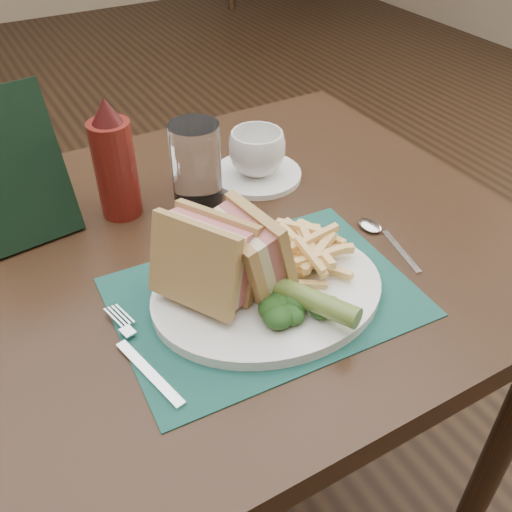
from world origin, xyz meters
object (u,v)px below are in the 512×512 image
(table_main, at_px, (225,401))
(sandwich_half_a, at_px, (194,269))
(sandwich_half_b, at_px, (235,256))
(check_presenter, at_px, (14,170))
(coffee_cup, at_px, (257,153))
(saucer, at_px, (257,175))
(placemat, at_px, (264,297))
(ketchup_bottle, at_px, (114,159))
(plate, at_px, (268,292))
(drinking_glass, at_px, (196,164))

(table_main, relative_size, sandwich_half_a, 7.70)
(sandwich_half_b, relative_size, check_presenter, 0.49)
(sandwich_half_b, relative_size, coffee_cup, 1.16)
(table_main, height_order, saucer, saucer)
(placemat, xyz_separation_m, saucer, (0.14, 0.26, 0.00))
(sandwich_half_a, relative_size, ketchup_bottle, 0.63)
(coffee_cup, xyz_separation_m, check_presenter, (-0.37, 0.03, 0.06))
(sandwich_half_a, distance_m, check_presenter, 0.31)
(plate, distance_m, drinking_glass, 0.26)
(plate, xyz_separation_m, coffee_cup, (0.14, 0.27, 0.04))
(ketchup_bottle, bearing_deg, coffee_cup, -3.04)
(drinking_glass, distance_m, ketchup_bottle, 0.12)
(sandwich_half_a, height_order, check_presenter, check_presenter)
(saucer, bearing_deg, placemat, -118.07)
(table_main, height_order, placemat, placemat)
(table_main, relative_size, sandwich_half_b, 8.35)
(sandwich_half_b, relative_size, saucer, 0.72)
(table_main, height_order, sandwich_half_b, sandwich_half_b)
(plate, bearing_deg, drinking_glass, 93.32)
(coffee_cup, height_order, ketchup_bottle, ketchup_bottle)
(table_main, relative_size, coffee_cup, 9.65)
(table_main, height_order, plate, plate)
(sandwich_half_a, height_order, coffee_cup, sandwich_half_a)
(sandwich_half_a, relative_size, saucer, 0.78)
(sandwich_half_a, bearing_deg, table_main, 25.39)
(saucer, bearing_deg, check_presenter, 175.89)
(sandwich_half_b, xyz_separation_m, drinking_glass, (0.06, 0.24, -0.01))
(placemat, height_order, check_presenter, check_presenter)
(sandwich_half_b, distance_m, drinking_glass, 0.24)
(coffee_cup, height_order, drinking_glass, drinking_glass)
(check_presenter, bearing_deg, coffee_cup, -10.85)
(saucer, bearing_deg, coffee_cup, 0.00)
(saucer, relative_size, ketchup_bottle, 0.81)
(placemat, relative_size, drinking_glass, 2.88)
(table_main, xyz_separation_m, drinking_glass, (0.03, 0.11, 0.44))
(saucer, distance_m, check_presenter, 0.38)
(coffee_cup, relative_size, drinking_glass, 0.72)
(saucer, bearing_deg, sandwich_half_a, -132.33)
(ketchup_bottle, distance_m, check_presenter, 0.14)
(saucer, relative_size, coffee_cup, 1.61)
(coffee_cup, relative_size, ketchup_bottle, 0.50)
(ketchup_bottle, xyz_separation_m, check_presenter, (-0.13, 0.01, 0.01))
(placemat, height_order, drinking_glass, drinking_glass)
(table_main, distance_m, coffee_cup, 0.46)
(ketchup_bottle, bearing_deg, sandwich_half_b, -77.53)
(placemat, height_order, plate, plate)
(placemat, bearing_deg, coffee_cup, 61.93)
(sandwich_half_a, bearing_deg, ketchup_bottle, 61.07)
(plate, xyz_separation_m, saucer, (0.14, 0.27, -0.00))
(table_main, distance_m, sandwich_half_b, 0.46)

